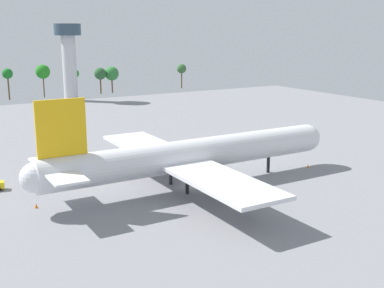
{
  "coord_description": "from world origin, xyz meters",
  "views": [
    {
      "loc": [
        -47.15,
        -80.38,
        30.73
      ],
      "look_at": [
        0.0,
        0.0,
        8.78
      ],
      "focal_mm": 45.44,
      "sensor_mm": 36.0,
      "label": 1
    }
  ],
  "objects": [
    {
      "name": "safety_cone_tail",
      "position": [
        -29.95,
        3.47,
        0.42
      ],
      "size": [
        0.58,
        0.58,
        0.83
      ],
      "primitive_type": "cone",
      "color": "orange",
      "rests_on": "ground_plane"
    },
    {
      "name": "safety_cone_nose",
      "position": [
        29.95,
        -1.49,
        0.38
      ],
      "size": [
        0.53,
        0.53,
        0.76
      ],
      "primitive_type": "cone",
      "color": "orange",
      "rests_on": "ground_plane"
    },
    {
      "name": "pushback_tractor",
      "position": [
        -21.05,
        16.69,
        1.14
      ],
      "size": [
        3.38,
        4.58,
        2.26
      ],
      "color": "silver",
      "rests_on": "ground_plane"
    },
    {
      "name": "cargo_airplane",
      "position": [
        -0.35,
        0.0,
        6.52
      ],
      "size": [
        66.54,
        55.84,
        19.52
      ],
      "color": "silver",
      "rests_on": "ground_plane"
    },
    {
      "name": "control_tower",
      "position": [
        15.25,
        132.27,
        20.64
      ],
      "size": [
        11.51,
        11.51,
        33.36
      ],
      "color": "silver",
      "rests_on": "ground_plane"
    },
    {
      "name": "tree_line_backdrop",
      "position": [
        30.36,
        148.7,
        10.46
      ],
      "size": [
        93.68,
        6.94,
        15.22
      ],
      "color": "#51381E",
      "rests_on": "ground_plane"
    },
    {
      "name": "ground_plane",
      "position": [
        0.0,
        0.0,
        0.0
      ],
      "size": [
        266.18,
        266.18,
        0.0
      ],
      "primitive_type": "plane",
      "color": "gray"
    }
  ]
}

